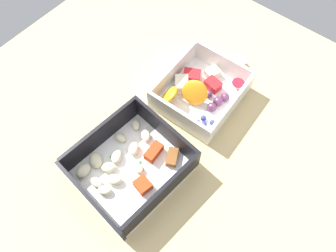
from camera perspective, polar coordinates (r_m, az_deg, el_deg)
table_surface at (r=59.16cm, az=-0.84°, el=-1.25°), size 80.00×80.00×2.00cm
pasta_container at (r=53.93cm, az=-6.98°, el=-7.02°), size 18.99×17.21×5.75cm
fruit_bowl at (r=60.88cm, az=5.81°, el=6.23°), size 16.24×14.32×5.69cm
paper_cup_liner at (r=67.57cm, az=12.35°, el=11.18°), size 3.40×3.40×1.70cm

